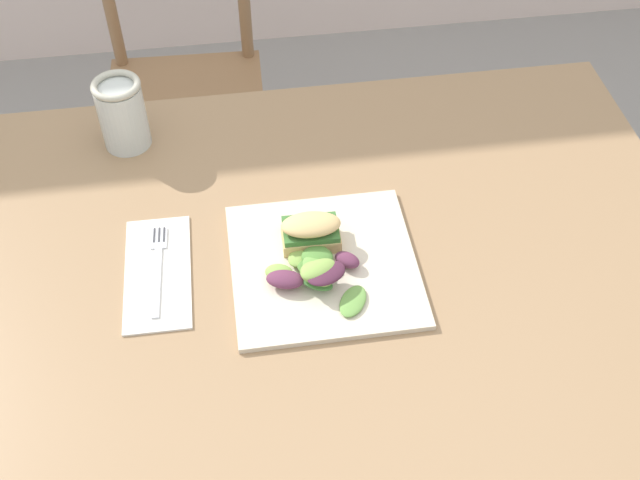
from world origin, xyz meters
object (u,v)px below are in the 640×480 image
at_px(plate_lunch, 324,265).
at_px(sandwich_half_front, 311,231).
at_px(fork_on_napkin, 158,263).
at_px(chair_wooden_far, 185,90).
at_px(dining_table, 311,309).
at_px(mason_jar_iced_tea, 123,117).

bearing_deg(plate_lunch, sandwich_half_front, 107.10).
bearing_deg(fork_on_napkin, sandwich_half_front, 0.67).
distance_m(chair_wooden_far, plate_lunch, 0.97).
height_order(chair_wooden_far, fork_on_napkin, chair_wooden_far).
distance_m(plate_lunch, sandwich_half_front, 0.06).
bearing_deg(fork_on_napkin, plate_lunch, -9.19).
height_order(dining_table, fork_on_napkin, fork_on_napkin).
bearing_deg(dining_table, mason_jar_iced_tea, 130.47).
height_order(chair_wooden_far, plate_lunch, chair_wooden_far).
bearing_deg(sandwich_half_front, fork_on_napkin, -179.33).
height_order(chair_wooden_far, sandwich_half_front, chair_wooden_far).
relative_size(chair_wooden_far, plate_lunch, 2.97).
distance_m(sandwich_half_front, mason_jar_iced_tea, 0.43).
xyz_separation_m(plate_lunch, fork_on_napkin, (-0.26, 0.04, 0.00)).
relative_size(sandwich_half_front, fork_on_napkin, 0.52).
height_order(plate_lunch, fork_on_napkin, plate_lunch).
distance_m(chair_wooden_far, fork_on_napkin, 0.90).
height_order(dining_table, mason_jar_iced_tea, mason_jar_iced_tea).
bearing_deg(sandwich_half_front, dining_table, -99.12).
relative_size(dining_table, fork_on_napkin, 6.98).
relative_size(chair_wooden_far, fork_on_napkin, 4.69).
bearing_deg(plate_lunch, fork_on_napkin, 170.81).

